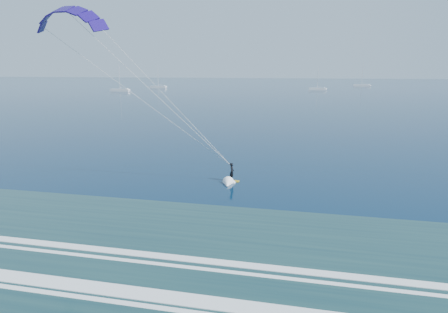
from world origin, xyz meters
The scene contains 5 objects.
kitesurfer_rig centered at (-8.19, 24.17, 8.97)m, with size 19.71×5.98×17.46m.
sailboat_0 centered at (-85.10, 167.72, 0.69)m, with size 9.45×2.40×12.75m.
sailboat_1 centered at (-79.84, 203.43, 0.69)m, with size 9.24×2.40×12.61m.
sailboat_2 centered at (7.65, 200.31, 0.68)m, with size 8.36×2.40×11.65m.
sailboat_3 centered at (34.31, 250.29, 0.69)m, with size 9.80×2.40×13.17m.
Camera 1 is at (6.83, -10.87, 10.90)m, focal length 32.00 mm.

